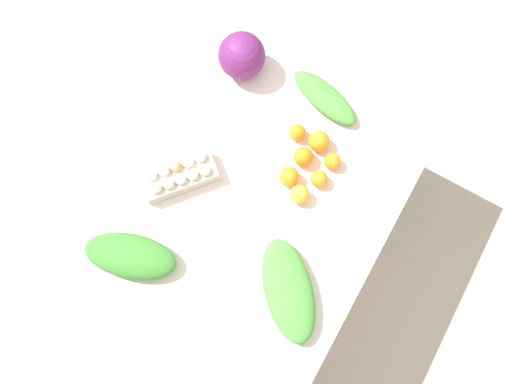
{
  "coord_description": "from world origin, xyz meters",
  "views": [
    {
      "loc": [
        0.46,
        0.27,
        2.52
      ],
      "look_at": [
        0.0,
        0.0,
        0.75
      ],
      "focal_mm": 35.0,
      "sensor_mm": 36.0,
      "label": 1
    }
  ],
  "objects_px": {
    "orange_1": "(332,161)",
    "orange_6": "(300,195)",
    "greens_bunch_beet_tops": "(325,98)",
    "orange_3": "(319,179)",
    "orange_0": "(319,141)",
    "greens_bunch_chard": "(131,256)",
    "greens_bunch_dandelion": "(288,290)",
    "orange_5": "(303,157)",
    "orange_2": "(289,176)",
    "cabbage_purple": "(242,56)",
    "orange_4": "(297,133)",
    "egg_carton": "(179,175)"
  },
  "relations": [
    {
      "from": "orange_1",
      "to": "orange_2",
      "type": "distance_m",
      "value": 0.18
    },
    {
      "from": "orange_3",
      "to": "orange_0",
      "type": "bearing_deg",
      "value": -150.94
    },
    {
      "from": "greens_bunch_beet_tops",
      "to": "greens_bunch_chard",
      "type": "bearing_deg",
      "value": -18.18
    },
    {
      "from": "cabbage_purple",
      "to": "orange_1",
      "type": "bearing_deg",
      "value": 70.03
    },
    {
      "from": "orange_4",
      "to": "greens_bunch_chard",
      "type": "bearing_deg",
      "value": -21.07
    },
    {
      "from": "egg_carton",
      "to": "greens_bunch_chard",
      "type": "relative_size",
      "value": 0.87
    },
    {
      "from": "orange_3",
      "to": "greens_bunch_chard",
      "type": "bearing_deg",
      "value": -36.34
    },
    {
      "from": "cabbage_purple",
      "to": "greens_bunch_dandelion",
      "type": "relative_size",
      "value": 0.5
    },
    {
      "from": "orange_4",
      "to": "orange_5",
      "type": "distance_m",
      "value": 0.1
    },
    {
      "from": "cabbage_purple",
      "to": "orange_5",
      "type": "height_order",
      "value": "cabbage_purple"
    },
    {
      "from": "orange_1",
      "to": "orange_6",
      "type": "xyz_separation_m",
      "value": [
        0.18,
        -0.04,
        0.0
      ]
    },
    {
      "from": "orange_6",
      "to": "egg_carton",
      "type": "bearing_deg",
      "value": -68.74
    },
    {
      "from": "orange_2",
      "to": "orange_6",
      "type": "bearing_deg",
      "value": 59.4
    },
    {
      "from": "greens_bunch_beet_tops",
      "to": "orange_0",
      "type": "bearing_deg",
      "value": 21.26
    },
    {
      "from": "greens_bunch_beet_tops",
      "to": "orange_4",
      "type": "bearing_deg",
      "value": -6.14
    },
    {
      "from": "greens_bunch_chard",
      "to": "orange_3",
      "type": "bearing_deg",
      "value": 143.66
    },
    {
      "from": "egg_carton",
      "to": "greens_bunch_beet_tops",
      "type": "distance_m",
      "value": 0.64
    },
    {
      "from": "egg_carton",
      "to": "orange_5",
      "type": "relative_size",
      "value": 3.85
    },
    {
      "from": "cabbage_purple",
      "to": "orange_5",
      "type": "relative_size",
      "value": 2.46
    },
    {
      "from": "greens_bunch_chard",
      "to": "orange_4",
      "type": "distance_m",
      "value": 0.77
    },
    {
      "from": "orange_0",
      "to": "orange_1",
      "type": "distance_m",
      "value": 0.09
    },
    {
      "from": "egg_carton",
      "to": "orange_4",
      "type": "distance_m",
      "value": 0.48
    },
    {
      "from": "orange_1",
      "to": "orange_0",
      "type": "bearing_deg",
      "value": -117.42
    },
    {
      "from": "cabbage_purple",
      "to": "orange_4",
      "type": "distance_m",
      "value": 0.37
    },
    {
      "from": "orange_4",
      "to": "egg_carton",
      "type": "bearing_deg",
      "value": -37.8
    },
    {
      "from": "orange_3",
      "to": "orange_1",
      "type": "bearing_deg",
      "value": 173.42
    },
    {
      "from": "greens_bunch_dandelion",
      "to": "orange_5",
      "type": "height_order",
      "value": "greens_bunch_dandelion"
    },
    {
      "from": "greens_bunch_dandelion",
      "to": "orange_1",
      "type": "relative_size",
      "value": 5.67
    },
    {
      "from": "orange_4",
      "to": "orange_5",
      "type": "bearing_deg",
      "value": 41.22
    },
    {
      "from": "orange_5",
      "to": "greens_bunch_dandelion",
      "type": "bearing_deg",
      "value": 22.98
    },
    {
      "from": "orange_1",
      "to": "orange_6",
      "type": "bearing_deg",
      "value": -13.47
    },
    {
      "from": "greens_bunch_chard",
      "to": "orange_5",
      "type": "xyz_separation_m",
      "value": [
        -0.64,
        0.34,
        -0.0
      ]
    },
    {
      "from": "greens_bunch_dandelion",
      "to": "greens_bunch_beet_tops",
      "type": "bearing_deg",
      "value": -161.4
    },
    {
      "from": "greens_bunch_chard",
      "to": "orange_6",
      "type": "relative_size",
      "value": 4.6
    },
    {
      "from": "cabbage_purple",
      "to": "orange_2",
      "type": "height_order",
      "value": "cabbage_purple"
    },
    {
      "from": "greens_bunch_dandelion",
      "to": "orange_2",
      "type": "relative_size",
      "value": 4.9
    },
    {
      "from": "orange_0",
      "to": "orange_6",
      "type": "bearing_deg",
      "value": 10.14
    },
    {
      "from": "greens_bunch_chard",
      "to": "orange_6",
      "type": "xyz_separation_m",
      "value": [
        -0.5,
        0.4,
        -0.01
      ]
    },
    {
      "from": "greens_bunch_beet_tops",
      "to": "orange_3",
      "type": "bearing_deg",
      "value": 24.67
    },
    {
      "from": "orange_3",
      "to": "greens_bunch_beet_tops",
      "type": "bearing_deg",
      "value": -155.33
    },
    {
      "from": "cabbage_purple",
      "to": "orange_2",
      "type": "relative_size",
      "value": 2.46
    },
    {
      "from": "egg_carton",
      "to": "greens_bunch_chard",
      "type": "distance_m",
      "value": 0.34
    },
    {
      "from": "greens_bunch_chard",
      "to": "orange_6",
      "type": "distance_m",
      "value": 0.64
    },
    {
      "from": "orange_1",
      "to": "orange_6",
      "type": "height_order",
      "value": "orange_6"
    },
    {
      "from": "orange_1",
      "to": "orange_6",
      "type": "relative_size",
      "value": 0.9
    },
    {
      "from": "orange_4",
      "to": "orange_6",
      "type": "xyz_separation_m",
      "value": [
        0.21,
        0.13,
        0.0
      ]
    },
    {
      "from": "greens_bunch_beet_tops",
      "to": "orange_1",
      "type": "distance_m",
      "value": 0.27
    },
    {
      "from": "cabbage_purple",
      "to": "orange_1",
      "type": "distance_m",
      "value": 0.54
    },
    {
      "from": "orange_3",
      "to": "orange_4",
      "type": "bearing_deg",
      "value": -127.32
    },
    {
      "from": "cabbage_purple",
      "to": "egg_carton",
      "type": "xyz_separation_m",
      "value": [
        0.52,
        0.04,
        -0.05
      ]
    }
  ]
}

